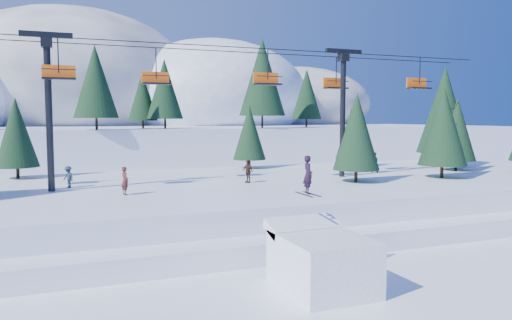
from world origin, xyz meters
name	(u,v)px	position (x,y,z in m)	size (l,w,h in m)	color
ground	(297,305)	(0.00, 0.00, 0.00)	(160.00, 160.00, 0.00)	white
mid_shelf	(186,201)	(0.00, 18.00, 1.25)	(70.00, 22.00, 2.50)	white
berm	(231,243)	(0.00, 8.00, 0.55)	(70.00, 6.00, 1.10)	white
mountain_ridge	(79,104)	(-5.08, 73.34, 9.64)	(119.00, 61.21, 26.46)	white
jump_kicker	(321,260)	(1.78, 1.25, 1.27)	(3.41, 4.65, 5.63)	white
chairlift	(213,90)	(2.07, 18.05, 9.32)	(46.00, 3.21, 10.28)	black
conifer_stand	(201,120)	(1.18, 18.22, 7.12)	(64.67, 16.45, 9.86)	black
distant_skiers	(194,172)	(0.69, 18.30, 3.35)	(31.04, 8.89, 1.86)	#233B2E
banner_near	(380,242)	(7.74, 5.35, 0.54)	(2.81, 0.59, 0.90)	black
banner_far	(415,232)	(11.03, 6.49, 0.54)	(2.86, 0.08, 0.90)	black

